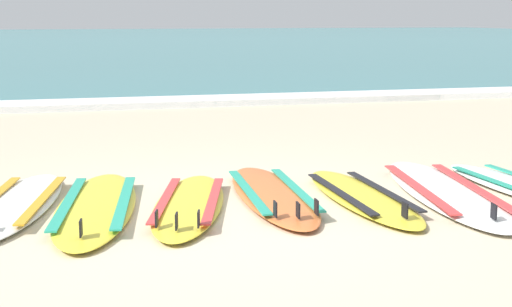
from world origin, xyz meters
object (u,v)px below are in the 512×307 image
surfboard_2 (17,204)px  surfboard_7 (445,191)px  surfboard_3 (96,206)px  surfboard_4 (189,204)px  surfboard_5 (272,194)px  surfboard_6 (362,196)px

surfboard_2 → surfboard_7: (3.44, -0.46, -0.00)m
surfboard_3 → surfboard_4: (0.70, -0.12, 0.00)m
surfboard_2 → surfboard_4: 1.34m
surfboard_3 → surfboard_4: same height
surfboard_3 → surfboard_7: bearing=-4.5°
surfboard_3 → surfboard_5: size_ratio=1.08×
surfboard_2 → surfboard_6: same height
surfboard_2 → surfboard_4: (1.30, -0.35, 0.00)m
surfboard_4 → surfboard_7: same height
surfboard_7 → surfboard_5: bearing=169.8°
surfboard_2 → surfboard_3: same height
surfboard_4 → surfboard_5: 0.73m
surfboard_5 → surfboard_7: 1.45m
surfboard_6 → surfboard_7: size_ratio=0.79×
surfboard_4 → surfboard_5: (0.71, 0.15, -0.00)m
surfboard_3 → surfboard_7: (2.84, -0.22, -0.00)m
surfboard_4 → surfboard_6: same height
surfboard_5 → surfboard_2: bearing=174.3°
surfboard_6 → surfboard_2: bearing=170.6°
surfboard_2 → surfboard_5: size_ratio=1.01×
surfboard_5 → surfboard_6: same height
surfboard_2 → surfboard_5: (2.01, -0.20, 0.00)m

